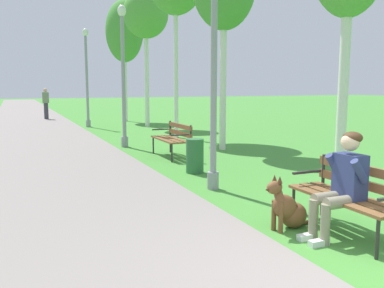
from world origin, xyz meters
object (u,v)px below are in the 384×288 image
Objects in this scene: lamp_post_near at (214,46)px; lamp_post_mid at (123,75)px; park_bench_near at (351,192)px; birch_tree_sixth at (124,31)px; litter_bin at (195,156)px; pedestrian_distant at (46,104)px; person_seated_on_near_bench at (342,181)px; dog_brown at (288,209)px; birch_tree_fifth at (146,15)px; park_bench_mid at (173,137)px; lamp_post_far at (87,77)px.

lamp_post_mid is at bearing 91.59° from lamp_post_near.
birch_tree_sixth reaches higher than park_bench_near.
litter_bin is 0.42× the size of pedestrian_distant.
dog_brown is (-0.38, 0.50, -0.42)m from person_seated_on_near_bench.
dog_brown is 3.54m from litter_bin.
birch_tree_fifth is (1.94, 13.68, 4.04)m from person_seated_on_near_bench.
pedestrian_distant reaches higher than park_bench_mid.
park_bench_near is 14.62m from lamp_post_far.
birch_tree_sixth is at bearing 81.38° from lamp_post_near.
person_seated_on_near_bench is 3.20m from lamp_post_near.
park_bench_mid is 8.77m from lamp_post_far.
park_bench_mid is at bearing -72.39° from lamp_post_mid.
park_bench_near is 19.38m from pedestrian_distant.
lamp_post_far is 5.12m from pedestrian_distant.
person_seated_on_near_bench is at bearing -88.23° from lamp_post_far.
birch_tree_sixth reaches higher than litter_bin.
park_bench_mid is 1.81× the size of dog_brown.
person_seated_on_near_bench reaches higher than dog_brown.
lamp_post_mid is (-0.48, 8.15, 1.39)m from person_seated_on_near_bench.
person_seated_on_near_bench is 0.75m from dog_brown.
pedestrian_distant is (-2.03, 13.35, 0.33)m from park_bench_mid.
lamp_post_mid is at bearing 90.80° from dog_brown.
lamp_post_near is at bearing -101.65° from birch_tree_fifth.
person_seated_on_near_bench is 0.30× the size of lamp_post_far.
lamp_post_near is at bearing 101.69° from park_bench_near.
pedestrian_distant is at bearing 96.51° from litter_bin.
dog_brown is at bearing -96.03° from park_bench_mid.
pedestrian_distant is at bearing 95.38° from person_seated_on_near_bench.
birch_tree_sixth is (2.19, 16.34, 4.15)m from dog_brown.
lamp_post_near is 1.17× the size of lamp_post_mid.
birch_tree_fifth is at bearing 82.75° from park_bench_near.
birch_tree_fifth is 3.52× the size of pedestrian_distant.
park_bench_mid is 11.64m from birch_tree_sixth.
park_bench_mid is 0.26× the size of birch_tree_fifth.
birch_tree_sixth is (1.61, 16.77, 3.90)m from park_bench_near.
person_seated_on_near_bench is 19.42m from pedestrian_distant.
lamp_post_far is 0.72× the size of birch_tree_fifth.
park_bench_near is at bearing -85.94° from litter_bin.
person_seated_on_near_bench is 0.27× the size of lamp_post_near.
birch_tree_sixth reaches higher than dog_brown.
birch_tree_sixth is (1.61, 10.85, 3.90)m from park_bench_mid.
birch_tree_sixth is at bearing 75.17° from lamp_post_mid.
pedestrian_distant reaches higher than person_seated_on_near_bench.
park_bench_mid is 5.99m from person_seated_on_near_bench.
lamp_post_mid is 6.59m from birch_tree_fifth.
park_bench_mid is 8.94m from birch_tree_fifth.
dog_brown is 1.19× the size of litter_bin.
lamp_post_far is 10.71m from litter_bin.
person_seated_on_near_bench is at bearing -84.62° from pedestrian_distant.
birch_tree_fifth is (2.27, 11.01, 2.30)m from lamp_post_near.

